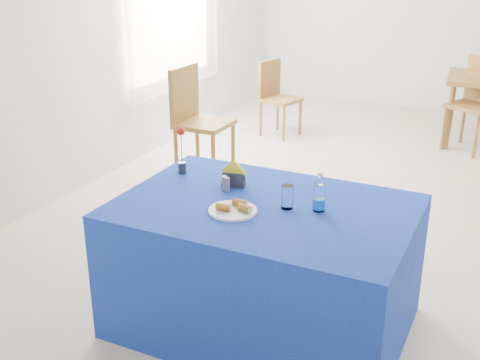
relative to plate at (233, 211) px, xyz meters
name	(u,v)px	position (x,y,z in m)	size (l,w,h in m)	color
floor	(370,202)	(0.24, 2.21, -0.77)	(7.00, 7.00, 0.00)	#C0B19F
curtain	(176,0)	(-2.16, 3.01, 0.78)	(0.04, 1.75, 1.85)	white
plate	(233,211)	(0.00, 0.00, 0.00)	(0.26, 0.26, 0.01)	white
drinking_glass	(287,197)	(0.24, 0.17, 0.06)	(0.07, 0.07, 0.13)	white
salt_shaker	(225,183)	(-0.18, 0.26, 0.04)	(0.03, 0.03, 0.09)	gray
pepper_shaker	(227,185)	(-0.16, 0.24, 0.04)	(0.03, 0.03, 0.09)	slate
blue_table	(264,266)	(0.11, 0.16, -0.39)	(1.60, 1.10, 0.76)	navy
water_bottle	(319,198)	(0.40, 0.22, 0.06)	(0.07, 0.07, 0.21)	white
napkin_holder	(234,178)	(-0.16, 0.33, 0.04)	(0.15, 0.08, 0.17)	#3B3C41
rose_vase	(182,151)	(-0.55, 0.39, 0.14)	(0.05, 0.05, 0.30)	#222327
chair_bg_left	(478,97)	(0.85, 4.16, -0.20)	(0.59, 0.59, 0.99)	brown
chair_win_a	(195,114)	(-1.47, 2.16, -0.17)	(0.47, 0.47, 1.04)	brown
chair_win_b	(276,93)	(-1.30, 3.73, -0.27)	(0.46, 0.46, 0.86)	brown
banana_pieces	(236,206)	(0.02, 0.01, 0.03)	(0.19, 0.13, 0.04)	gold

